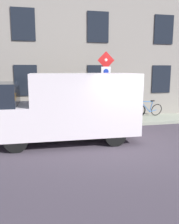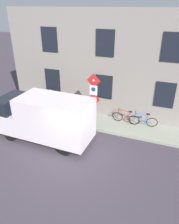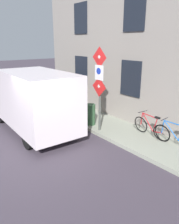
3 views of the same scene
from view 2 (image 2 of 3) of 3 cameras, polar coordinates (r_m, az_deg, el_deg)
ground_plane at (r=10.73m, az=-4.31°, el=-12.12°), size 80.00×80.00×0.00m
sidewalk_slab at (r=13.51m, az=2.33°, el=-2.71°), size 1.91×15.20×0.14m
building_facade at (r=13.43m, az=4.46°, el=11.94°), size 0.75×13.20×6.57m
sign_post_stacked at (r=11.95m, az=1.07°, el=4.55°), size 0.15×0.56×3.17m
delivery_van at (r=11.61m, az=-11.62°, el=-1.44°), size 2.10×5.37×2.50m
bicycle_blue at (r=13.15m, az=13.99°, el=-2.24°), size 0.47×1.72×0.89m
bicycle_red at (r=13.28m, az=9.61°, el=-1.48°), size 0.46×1.72×0.89m
pedestrian at (r=14.17m, az=-10.21°, el=2.88°), size 0.47×0.41×1.72m
litter_bin at (r=13.02m, az=-1.89°, el=-1.30°), size 0.44×0.44×0.90m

